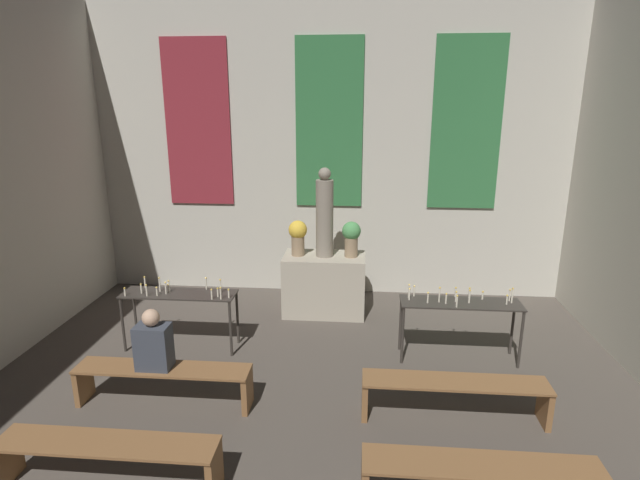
{
  "coord_description": "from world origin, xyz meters",
  "views": [
    {
      "loc": [
        0.55,
        0.85,
        3.21
      ],
      "look_at": [
        0.0,
        7.31,
        1.4
      ],
      "focal_mm": 28.0,
      "sensor_mm": 36.0,
      "label": 1
    }
  ],
  "objects": [
    {
      "name": "wall_back",
      "position": [
        0.0,
        9.12,
        2.41
      ],
      "size": [
        7.97,
        0.16,
        4.77
      ],
      "color": "beige",
      "rests_on": "ground_plane"
    },
    {
      "name": "altar",
      "position": [
        0.0,
        8.11,
        0.47
      ],
      "size": [
        1.25,
        0.7,
        0.93
      ],
      "color": "#ADA38E",
      "rests_on": "ground_plane"
    },
    {
      "name": "statue",
      "position": [
        0.0,
        8.11,
        1.56
      ],
      "size": [
        0.26,
        0.26,
        1.35
      ],
      "color": "gray",
      "rests_on": "altar"
    },
    {
      "name": "flower_vase_left",
      "position": [
        -0.41,
        8.11,
        1.25
      ],
      "size": [
        0.28,
        0.28,
        0.54
      ],
      "color": "#937A5B",
      "rests_on": "altar"
    },
    {
      "name": "flower_vase_right",
      "position": [
        0.41,
        8.11,
        1.25
      ],
      "size": [
        0.28,
        0.28,
        0.54
      ],
      "color": "#937A5B",
      "rests_on": "altar"
    },
    {
      "name": "candle_rack_left",
      "position": [
        -1.82,
        6.79,
        0.69
      ],
      "size": [
        1.5,
        0.42,
        0.98
      ],
      "color": "#332D28",
      "rests_on": "ground_plane"
    },
    {
      "name": "candle_rack_right",
      "position": [
        1.82,
        6.8,
        0.69
      ],
      "size": [
        1.5,
        0.42,
        0.98
      ],
      "color": "#332D28",
      "rests_on": "ground_plane"
    },
    {
      "name": "pew_third_left",
      "position": [
        -1.55,
        4.27,
        0.32
      ],
      "size": [
        1.9,
        0.36,
        0.44
      ],
      "color": "brown",
      "rests_on": "ground_plane"
    },
    {
      "name": "pew_third_right",
      "position": [
        1.55,
        4.27,
        0.32
      ],
      "size": [
        1.9,
        0.36,
        0.44
      ],
      "color": "brown",
      "rests_on": "ground_plane"
    },
    {
      "name": "pew_back_left",
      "position": [
        -1.55,
        5.49,
        0.32
      ],
      "size": [
        1.9,
        0.36,
        0.44
      ],
      "color": "brown",
      "rests_on": "ground_plane"
    },
    {
      "name": "pew_back_right",
      "position": [
        1.55,
        5.49,
        0.32
      ],
      "size": [
        1.9,
        0.36,
        0.44
      ],
      "color": "brown",
      "rests_on": "ground_plane"
    },
    {
      "name": "person_seated",
      "position": [
        -1.63,
        5.49,
        0.73
      ],
      "size": [
        0.36,
        0.24,
        0.67
      ],
      "color": "#383D47",
      "rests_on": "pew_back_left"
    }
  ]
}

